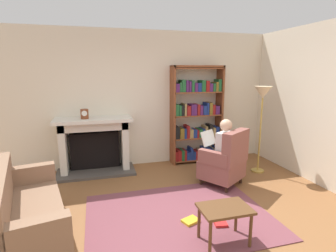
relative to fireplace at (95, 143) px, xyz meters
The scene contains 13 objects.
ground 2.59m from the fireplace, 65.56° to the right, with size 14.00×14.00×0.00m, color brown.
back_wall 1.33m from the fireplace, 13.49° to the left, with size 5.60×0.10×2.70m, color beige.
side_wall_right 3.92m from the fireplace, 15.85° to the right, with size 0.10×5.20×2.70m, color beige.
area_rug 2.32m from the fireplace, 62.41° to the right, with size 2.40×1.80×0.01m, color brown.
fireplace is the anchor object (origin of this frame).
mantel_clock 0.61m from the fireplace, 145.75° to the right, with size 0.14×0.14×0.18m.
bookshelf 2.12m from the fireplace, ahead, with size 1.08×0.32×2.02m.
armchair_reading 2.45m from the fireplace, 30.77° to the right, with size 0.88×0.87×0.97m.
seated_reader 2.34m from the fireplace, 29.53° to the right, with size 0.55×0.59×1.14m.
sofa_floral 2.21m from the fireplace, 111.24° to the right, with size 1.07×1.82×0.85m.
side_table 3.00m from the fireplace, 62.99° to the right, with size 0.56×0.39×0.43m.
scattered_books 2.66m from the fireplace, 59.87° to the right, with size 0.56×0.35×0.03m.
floor_lamp 3.24m from the fireplace, 15.67° to the right, with size 0.32×0.32×1.64m.
Camera 1 is at (-1.00, -2.78, 1.89)m, focal length 28.35 mm.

